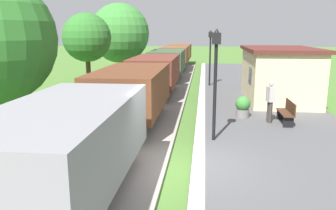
% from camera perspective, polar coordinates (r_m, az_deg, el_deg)
% --- Properties ---
extents(ground_plane, '(160.00, 160.00, 0.00)m').
position_cam_1_polar(ground_plane, '(9.61, 2.72, -11.26)').
color(ground_plane, '#47702D').
extents(platform_slab, '(6.00, 60.00, 0.25)m').
position_cam_1_polar(platform_slab, '(9.92, 21.85, -10.62)').
color(platform_slab, '#4C4C4F').
rests_on(platform_slab, ground).
extents(platform_edge_stripe, '(0.36, 60.00, 0.01)m').
position_cam_1_polar(platform_edge_stripe, '(9.50, 5.19, -9.93)').
color(platform_edge_stripe, silver).
rests_on(platform_edge_stripe, platform_slab).
extents(track_ballast, '(3.80, 60.00, 0.12)m').
position_cam_1_polar(track_ballast, '(10.00, -11.35, -10.15)').
color(track_ballast, gray).
rests_on(track_ballast, ground).
extents(rail_near, '(0.07, 60.00, 0.14)m').
position_cam_1_polar(rail_near, '(9.77, -7.29, -9.74)').
color(rail_near, slate).
rests_on(rail_near, track_ballast).
extents(rail_far, '(0.07, 60.00, 0.14)m').
position_cam_1_polar(rail_far, '(10.19, -15.30, -9.14)').
color(rail_far, slate).
rests_on(rail_far, track_ballast).
extents(freight_train, '(2.50, 39.20, 2.12)m').
position_cam_1_polar(freight_train, '(23.34, -1.00, 6.36)').
color(freight_train, gray).
rests_on(freight_train, rail_near).
extents(station_hut, '(3.50, 5.80, 2.78)m').
position_cam_1_polar(station_hut, '(18.72, 18.22, 5.04)').
color(station_hut, beige).
rests_on(station_hut, platform_slab).
extents(bench_near_hut, '(0.42, 1.50, 0.91)m').
position_cam_1_polar(bench_near_hut, '(14.15, 19.55, -1.11)').
color(bench_near_hut, '#422819').
rests_on(bench_near_hut, platform_slab).
extents(person_waiting, '(0.32, 0.42, 1.71)m').
position_cam_1_polar(person_waiting, '(14.00, 16.96, 0.87)').
color(person_waiting, '#38332D').
rests_on(person_waiting, platform_slab).
extents(potted_planter, '(0.64, 0.64, 0.92)m').
position_cam_1_polar(potted_planter, '(14.67, 12.56, -0.22)').
color(potted_planter, slate).
rests_on(potted_planter, platform_slab).
extents(lamp_post_near, '(0.28, 0.28, 3.70)m').
position_cam_1_polar(lamp_post_near, '(11.05, 8.10, 6.81)').
color(lamp_post_near, black).
rests_on(lamp_post_near, platform_slab).
extents(lamp_post_far, '(0.28, 0.28, 3.70)m').
position_cam_1_polar(lamp_post_far, '(22.84, 7.19, 9.67)').
color(lamp_post_far, black).
rests_on(lamp_post_far, platform_slab).
extents(tree_trackside_far, '(2.85, 2.85, 4.92)m').
position_cam_1_polar(tree_trackside_far, '(20.63, -13.61, 11.02)').
color(tree_trackside_far, '#4C3823').
rests_on(tree_trackside_far, ground).
extents(tree_field_left, '(4.51, 4.51, 5.96)m').
position_cam_1_polar(tree_field_left, '(26.53, -8.19, 11.96)').
color(tree_field_left, '#4C3823').
rests_on(tree_field_left, ground).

